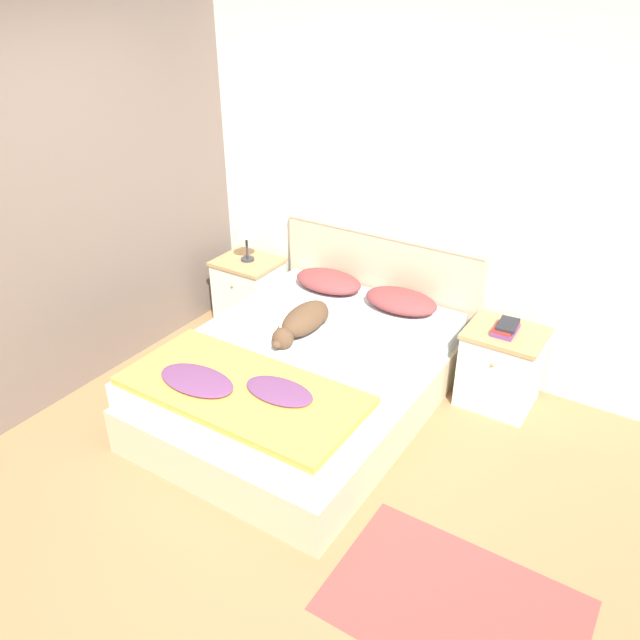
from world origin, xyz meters
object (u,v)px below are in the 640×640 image
dog (303,321)px  table_lamp (246,231)px  bed (304,379)px  nightstand_right (500,367)px  pillow_right (401,301)px  nightstand_left (249,291)px  book_stack (506,328)px  pillow_left (328,281)px

dog → table_lamp: bearing=146.6°
bed → nightstand_right: size_ratio=3.62×
dog → table_lamp: 1.21m
nightstand_right → dog: (-1.19, -0.65, 0.31)m
bed → nightstand_right: nightstand_right is taller
nightstand_right → pillow_right: bearing=179.0°
bed → pillow_right: 0.92m
nightstand_left → dog: bearing=-33.3°
bed → nightstand_left: size_ratio=3.62×
dog → book_stack: (1.19, 0.64, 0.01)m
bed → book_stack: 1.39m
nightstand_right → pillow_left: size_ratio=1.04×
nightstand_left → dog: 1.22m
book_stack → table_lamp: bearing=179.7°
pillow_right → book_stack: size_ratio=2.38×
bed → book_stack: book_stack is taller
pillow_left → book_stack: pillow_left is taller
nightstand_right → dog: 1.39m
nightstand_right → book_stack: 0.31m
nightstand_left → pillow_right: 1.43m
pillow_left → book_stack: (1.39, -0.02, 0.03)m
nightstand_right → pillow_left: pillow_left is taller
bed → table_lamp: (-1.09, 0.80, 0.58)m
pillow_left → pillow_right: (0.62, 0.00, 0.00)m
pillow_right → nightstand_right: bearing=-1.0°
pillow_left → bed: bearing=-69.1°
bed → nightstand_right: 1.35m
dog → bed: bearing=-55.4°
dog → table_lamp: (-0.99, 0.65, 0.23)m
table_lamp → bed: bearing=-36.3°
pillow_left → book_stack: 1.39m
nightstand_left → book_stack: size_ratio=2.47×
pillow_left → table_lamp: size_ratio=1.63×
pillow_right → bed: bearing=-110.9°
pillow_left → pillow_right: same height
nightstand_left → pillow_left: bearing=1.0°
bed → dog: dog is taller
pillow_right → book_stack: (0.78, -0.02, 0.03)m
bed → pillow_left: (-0.31, 0.81, 0.32)m
nightstand_right → table_lamp: bearing=179.9°
pillow_right → book_stack: 0.78m
nightstand_left → nightstand_right: 2.18m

